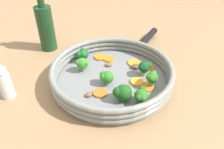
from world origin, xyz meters
TOP-DOWN VIEW (x-y plane):
  - ground_plane at (0.00, 0.00)m, footprint 4.00×4.00m
  - skillet at (0.00, 0.00)m, footprint 0.33×0.33m
  - skillet_rim_wall at (0.00, 0.00)m, footprint 0.34×0.34m
  - skillet_handle at (-0.04, 0.25)m, footprint 0.05×0.17m
  - skillet_rivet_left at (0.01, 0.16)m, footprint 0.01×0.01m
  - skillet_rivet_right at (-0.06, 0.15)m, footprint 0.01×0.01m
  - carrot_slice_0 at (0.01, 0.10)m, footprint 0.06×0.06m
  - carrot_slice_1 at (0.05, 0.12)m, footprint 0.04×0.04m
  - carrot_slice_2 at (-0.10, 0.06)m, footprint 0.05×0.05m
  - carrot_slice_3 at (0.02, -0.07)m, footprint 0.05×0.05m
  - carrot_slice_4 at (0.10, 0.03)m, footprint 0.05×0.05m
  - carrot_slice_5 at (-0.07, 0.07)m, footprint 0.05×0.05m
  - carrot_slice_6 at (0.06, 0.03)m, footprint 0.04×0.04m
  - broccoli_floret_0 at (-0.13, 0.01)m, footprint 0.04×0.04m
  - broccoli_floret_1 at (0.06, 0.07)m, footprint 0.04×0.04m
  - broccoli_floret_2 at (-0.09, -0.03)m, footprint 0.04×0.03m
  - broccoli_floret_3 at (0.00, -0.03)m, footprint 0.04×0.04m
  - broccoli_floret_4 at (0.07, -0.05)m, footprint 0.04×0.05m
  - broccoli_floret_5 at (0.12, -0.03)m, footprint 0.04×0.04m
  - broccoli_floret_6 at (0.10, 0.04)m, footprint 0.03×0.04m
  - mushroom_piece_0 at (-0.00, -0.09)m, footprint 0.02×0.02m
  - mushroom_piece_1 at (0.02, 0.09)m, footprint 0.04×0.04m
  - mushroom_piece_2 at (-0.05, 0.04)m, footprint 0.03×0.03m
  - salt_shaker at (-0.17, -0.22)m, footprint 0.04×0.04m
  - oil_bottle at (-0.29, 0.01)m, footprint 0.06×0.06m

SIDE VIEW (x-z plane):
  - ground_plane at x=0.00m, z-range 0.00..0.00m
  - skillet at x=0.00m, z-range 0.00..0.01m
  - carrot_slice_1 at x=0.05m, z-range 0.01..0.01m
  - carrot_slice_4 at x=0.10m, z-range 0.01..0.01m
  - carrot_slice_5 at x=-0.07m, z-range 0.01..0.02m
  - carrot_slice_0 at x=0.01m, z-range 0.01..0.02m
  - carrot_slice_2 at x=-0.10m, z-range 0.01..0.02m
  - carrot_slice_6 at x=0.06m, z-range 0.01..0.02m
  - carrot_slice_3 at x=0.02m, z-range 0.01..0.02m
  - skillet_rivet_left at x=0.01m, z-range 0.01..0.02m
  - skillet_rivet_right at x=-0.06m, z-range 0.01..0.02m
  - mushroom_piece_2 at x=-0.05m, z-range 0.01..0.02m
  - mushroom_piece_0 at x=0.00m, z-range 0.01..0.02m
  - mushroom_piece_1 at x=0.02m, z-range 0.01..0.02m
  - skillet_handle at x=-0.04m, z-range 0.01..0.03m
  - skillet_rim_wall at x=0.00m, z-range 0.01..0.06m
  - broccoli_floret_3 at x=0.00m, z-range 0.01..0.06m
  - broccoli_floret_5 at x=0.12m, z-range 0.01..0.06m
  - broccoli_floret_4 at x=0.07m, z-range 0.01..0.06m
  - broccoli_floret_0 at x=-0.13m, z-range 0.02..0.06m
  - broccoli_floret_2 at x=-0.09m, z-range 0.02..0.06m
  - broccoli_floret_1 at x=0.06m, z-range 0.02..0.06m
  - broccoli_floret_6 at x=0.10m, z-range 0.02..0.06m
  - salt_shaker at x=-0.17m, z-range 0.00..0.10m
  - oil_bottle at x=-0.29m, z-range -0.02..0.18m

